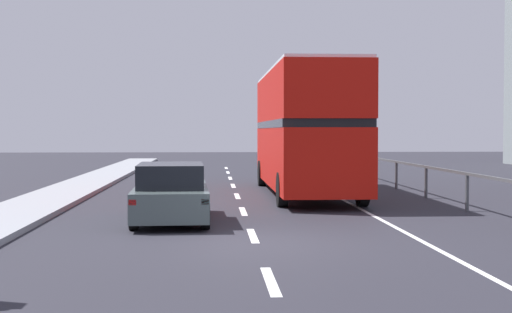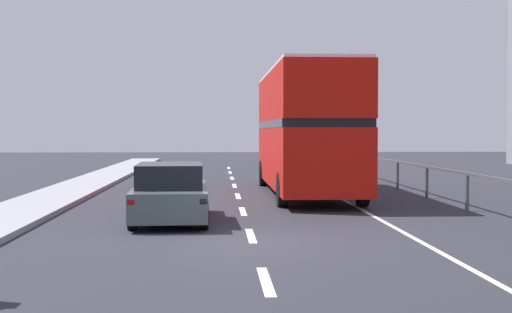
% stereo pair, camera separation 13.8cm
% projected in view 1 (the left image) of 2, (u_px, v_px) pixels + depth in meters
% --- Properties ---
extents(ground_plane, '(74.84, 120.00, 0.10)m').
position_uv_depth(ground_plane, '(255.00, 245.00, 14.39)').
color(ground_plane, '#25252D').
extents(lane_paint_markings, '(3.45, 46.00, 0.01)m').
position_uv_depth(lane_paint_markings, '(304.00, 200.00, 23.04)').
color(lane_paint_markings, silver).
rests_on(lane_paint_markings, ground).
extents(bridge_side_railing, '(0.10, 42.00, 1.06)m').
position_uv_depth(bridge_side_railing, '(426.00, 171.00, 23.71)').
color(bridge_side_railing, '#4D5054').
rests_on(bridge_side_railing, ground).
extents(double_decker_bus_red, '(2.65, 11.07, 4.24)m').
position_uv_depth(double_decker_bus_red, '(305.00, 128.00, 24.94)').
color(double_decker_bus_red, red).
rests_on(double_decker_bus_red, ground).
extents(hatchback_car_near, '(1.90, 4.58, 1.41)m').
position_uv_depth(hatchback_car_near, '(171.00, 194.00, 17.67)').
color(hatchback_car_near, '#424E4E').
rests_on(hatchback_car_near, ground).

